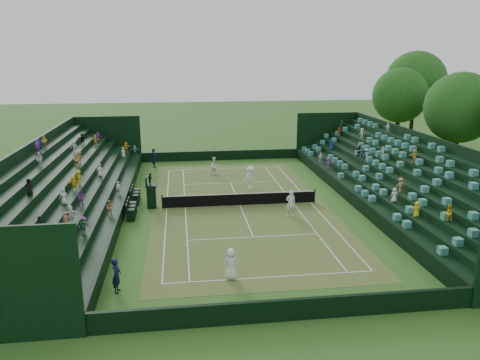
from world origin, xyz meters
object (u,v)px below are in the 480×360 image
at_px(umpire_chair, 151,193).
at_px(player_near_west, 231,264).
at_px(player_far_east, 251,177).
at_px(tennis_net, 240,199).
at_px(player_near_east, 291,203).
at_px(player_far_west, 215,166).

distance_m(umpire_chair, player_near_west, 12.97).
bearing_deg(player_far_east, tennis_net, -129.64).
bearing_deg(player_far_east, player_near_east, -97.74).
bearing_deg(umpire_chair, player_far_west, 58.80).
relative_size(player_near_west, player_near_east, 0.87).
height_order(umpire_chair, player_near_east, umpire_chair).
distance_m(umpire_chair, player_far_west, 10.42).
height_order(player_near_east, player_far_east, player_far_east).
bearing_deg(umpire_chair, player_near_west, -69.31).
xyz_separation_m(umpire_chair, player_near_west, (4.58, -12.13, -0.31)).
distance_m(player_near_west, player_near_east, 10.37).
bearing_deg(player_far_east, umpire_chair, -174.16).
relative_size(player_near_east, player_far_west, 1.08).
bearing_deg(player_far_west, player_near_west, -110.86).
relative_size(player_near_west, player_far_east, 0.84).
xyz_separation_m(umpire_chair, player_near_east, (9.80, -3.17, -0.18)).
bearing_deg(tennis_net, player_near_west, -99.66).
relative_size(umpire_chair, player_near_west, 1.60).
relative_size(player_near_east, player_far_east, 0.97).
xyz_separation_m(player_far_west, player_far_east, (2.69, -4.82, 0.10)).
bearing_deg(player_far_west, player_near_east, -88.62).
xyz_separation_m(umpire_chair, player_far_west, (5.40, 8.91, -0.25)).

